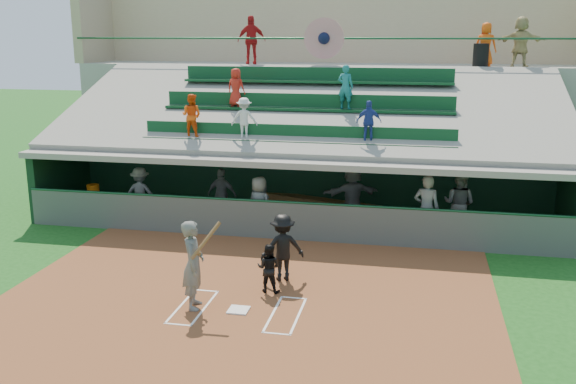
% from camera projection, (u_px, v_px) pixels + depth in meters
% --- Properties ---
extents(ground, '(100.00, 100.00, 0.00)m').
position_uv_depth(ground, '(239.00, 311.00, 13.68)').
color(ground, '#154A15').
rests_on(ground, ground).
extents(dirt_slab, '(11.00, 9.00, 0.02)m').
position_uv_depth(dirt_slab, '(245.00, 302.00, 14.15)').
color(dirt_slab, brown).
rests_on(dirt_slab, ground).
extents(home_plate, '(0.43, 0.43, 0.03)m').
position_uv_depth(home_plate, '(239.00, 310.00, 13.67)').
color(home_plate, silver).
rests_on(home_plate, dirt_slab).
extents(batters_box_chalk, '(2.65, 1.85, 0.01)m').
position_uv_depth(batters_box_chalk, '(239.00, 310.00, 13.67)').
color(batters_box_chalk, white).
rests_on(batters_box_chalk, dirt_slab).
extents(dugout_floor, '(16.00, 3.50, 0.04)m').
position_uv_depth(dugout_floor, '(297.00, 222.00, 20.09)').
color(dugout_floor, gray).
rests_on(dugout_floor, ground).
extents(concourse_slab, '(20.00, 3.00, 4.60)m').
position_uv_depth(concourse_slab, '(328.00, 122.00, 25.97)').
color(concourse_slab, gray).
rests_on(concourse_slab, ground).
extents(grandstand, '(20.40, 10.40, 7.80)m').
position_uv_depth(grandstand, '(317.00, 134.00, 23.14)').
color(grandstand, '#4F544F').
rests_on(grandstand, ground).
extents(batter_at_plate, '(0.93, 0.81, 1.95)m').
position_uv_depth(batter_at_plate, '(193.00, 264.00, 13.62)').
color(batter_at_plate, '#535550').
rests_on(batter_at_plate, dirt_slab).
extents(catcher, '(0.58, 0.47, 1.13)m').
position_uv_depth(catcher, '(269.00, 268.00, 14.56)').
color(catcher, black).
rests_on(catcher, dirt_slab).
extents(home_umpire, '(1.20, 0.98, 1.62)m').
position_uv_depth(home_umpire, '(283.00, 247.00, 15.21)').
color(home_umpire, black).
rests_on(home_umpire, dirt_slab).
extents(dugout_bench, '(15.48, 5.62, 0.49)m').
position_uv_depth(dugout_bench, '(303.00, 204.00, 21.26)').
color(dugout_bench, olive).
rests_on(dugout_bench, dugout_floor).
extents(white_table, '(0.84, 0.71, 0.63)m').
position_uv_depth(white_table, '(93.00, 205.00, 20.78)').
color(white_table, white).
rests_on(white_table, dugout_floor).
extents(water_cooler, '(0.39, 0.39, 0.39)m').
position_uv_depth(water_cooler, '(93.00, 191.00, 20.61)').
color(water_cooler, '#D7640C').
rests_on(water_cooler, white_table).
extents(dugout_player_a, '(1.15, 0.75, 1.66)m').
position_uv_depth(dugout_player_a, '(141.00, 193.00, 20.22)').
color(dugout_player_a, '#5E615B').
rests_on(dugout_player_a, dugout_floor).
extents(dugout_player_b, '(1.02, 0.53, 1.66)m').
position_uv_depth(dugout_player_b, '(222.00, 195.00, 20.05)').
color(dugout_player_b, '#555752').
rests_on(dugout_player_b, dugout_floor).
extents(dugout_player_c, '(0.97, 0.85, 1.68)m').
position_uv_depth(dugout_player_c, '(259.00, 205.00, 18.84)').
color(dugout_player_c, '#5A5C57').
rests_on(dugout_player_c, dugout_floor).
extents(dugout_player_d, '(1.82, 1.21, 1.88)m').
position_uv_depth(dugout_player_d, '(352.00, 195.00, 19.53)').
color(dugout_player_d, '#585A55').
rests_on(dugout_player_d, dugout_floor).
extents(dugout_player_e, '(0.78, 0.58, 1.95)m').
position_uv_depth(dugout_player_e, '(426.00, 209.00, 17.85)').
color(dugout_player_e, '#5F615C').
rests_on(dugout_player_e, dugout_floor).
extents(dugout_player_f, '(1.15, 1.04, 1.92)m').
position_uv_depth(dugout_player_f, '(459.00, 204.00, 18.49)').
color(dugout_player_f, '#5B5D58').
rests_on(dugout_player_f, dugout_floor).
extents(trash_bin, '(0.55, 0.55, 0.83)m').
position_uv_depth(trash_bin, '(481.00, 55.00, 23.07)').
color(trash_bin, black).
rests_on(trash_bin, concourse_slab).
extents(concourse_staff_a, '(1.17, 0.79, 1.85)m').
position_uv_depth(concourse_staff_a, '(252.00, 40.00, 24.82)').
color(concourse_staff_a, '#AB1315').
rests_on(concourse_staff_a, concourse_slab).
extents(concourse_staff_b, '(0.88, 0.69, 1.57)m').
position_uv_depth(concourse_staff_b, '(486.00, 44.00, 23.21)').
color(concourse_staff_b, '#E44E0D').
rests_on(concourse_staff_b, concourse_slab).
extents(concourse_staff_c, '(1.73, 0.94, 1.78)m').
position_uv_depth(concourse_staff_c, '(521.00, 42.00, 23.03)').
color(concourse_staff_c, tan).
rests_on(concourse_staff_c, concourse_slab).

